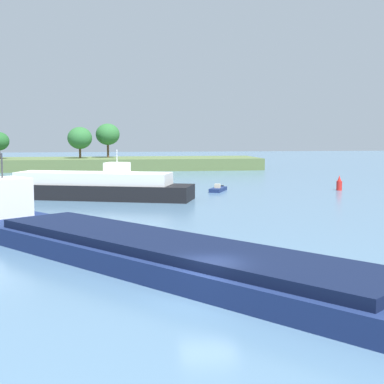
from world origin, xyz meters
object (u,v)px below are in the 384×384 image
object	(u,v)px
white_riverboat	(93,186)
cargo_barge	(137,247)
fishing_skiff	(218,189)
channel_buoy_red	(339,184)

from	to	relation	value
white_riverboat	cargo_barge	bearing A→B (deg)	-84.14
fishing_skiff	cargo_barge	distance (m)	38.99
cargo_barge	channel_buoy_red	size ratio (longest dim) A/B	16.76
cargo_barge	channel_buoy_red	xyz separation A→B (m)	(27.33, 35.92, -0.07)
fishing_skiff	channel_buoy_red	bearing A→B (deg)	-4.42
fishing_skiff	white_riverboat	world-z (taller)	white_riverboat
fishing_skiff	white_riverboat	distance (m)	16.28
cargo_barge	channel_buoy_red	bearing A→B (deg)	52.74
fishing_skiff	white_riverboat	bearing A→B (deg)	-158.85
white_riverboat	cargo_barge	xyz separation A→B (m)	(3.21, -31.25, -0.49)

